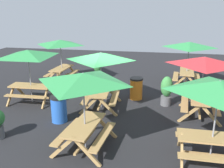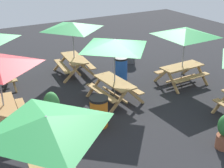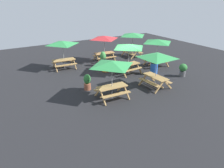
{
  "view_description": "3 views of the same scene",
  "coord_description": "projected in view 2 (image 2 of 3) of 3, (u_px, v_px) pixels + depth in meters",
  "views": [
    {
      "loc": [
        -9.55,
        -2.0,
        4.04
      ],
      "look_at": [
        0.27,
        -0.14,
        0.9
      ],
      "focal_mm": 40.0,
      "sensor_mm": 36.0,
      "label": 1
    },
    {
      "loc": [
        8.64,
        -4.97,
        5.22
      ],
      "look_at": [
        0.27,
        -0.14,
        0.9
      ],
      "focal_mm": 50.0,
      "sensor_mm": 36.0,
      "label": 2
    },
    {
      "loc": [
        9.35,
        13.24,
        5.85
      ],
      "look_at": [
        3.17,
        3.25,
        0.9
      ],
      "focal_mm": 35.0,
      "sensor_mm": 36.0,
      "label": 3
    }
  ],
  "objects": [
    {
      "name": "picnic_table_1",
      "position": [
        185.0,
        36.0,
        12.05
      ],
      "size": [
        2.83,
        2.83,
        2.34
      ],
      "rotation": [
        0.0,
        0.0,
        1.6
      ],
      "color": "tan",
      "rests_on": "ground"
    },
    {
      "name": "trash_bin_orange",
      "position": [
        99.0,
        112.0,
        9.66
      ],
      "size": [
        0.59,
        0.59,
        0.98
      ],
      "color": "orange",
      "rests_on": "ground"
    },
    {
      "name": "trash_bin_blue",
      "position": [
        121.0,
        68.0,
        13.06
      ],
      "size": [
        0.59,
        0.59,
        0.98
      ],
      "color": "blue",
      "rests_on": "ground"
    },
    {
      "name": "picnic_table_3",
      "position": [
        47.0,
        130.0,
        5.94
      ],
      "size": [
        2.16,
        2.16,
        2.34
      ],
      "rotation": [
        0.0,
        0.0,
        -0.09
      ],
      "color": "tan",
      "rests_on": "ground"
    },
    {
      "name": "potted_plant_2",
      "position": [
        52.0,
        110.0,
        9.41
      ],
      "size": [
        0.5,
        0.5,
        1.26
      ],
      "color": "#59595B",
      "rests_on": "ground"
    },
    {
      "name": "picnic_table_4",
      "position": [
        115.0,
        48.0,
        10.67
      ],
      "size": [
        2.12,
        2.12,
        2.34
      ],
      "rotation": [
        0.0,
        0.0,
        0.06
      ],
      "color": "tan",
      "rests_on": "ground"
    },
    {
      "name": "potted_plant_1",
      "position": [
        131.0,
        52.0,
        14.91
      ],
      "size": [
        0.6,
        0.6,
        0.97
      ],
      "color": "#59595B",
      "rests_on": "ground"
    },
    {
      "name": "ground_plane",
      "position": [
        112.0,
        103.0,
        11.23
      ],
      "size": [
        26.5,
        26.5,
        0.0
      ],
      "primitive_type": "plane",
      "color": "#232326",
      "rests_on": "ground"
    },
    {
      "name": "picnic_table_6",
      "position": [
        73.0,
        30.0,
        12.99
      ],
      "size": [
        2.19,
        2.19,
        2.34
      ],
      "rotation": [
        0.0,
        0.0,
        -0.1
      ],
      "color": "tan",
      "rests_on": "ground"
    }
  ]
}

